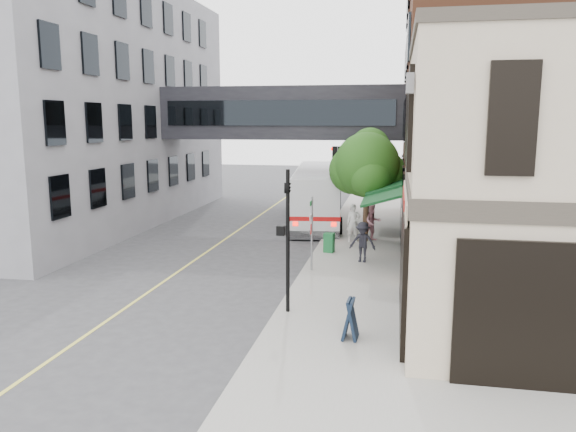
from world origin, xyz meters
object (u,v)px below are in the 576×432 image
at_px(bus, 317,192).
at_px(sandwich_board, 350,319).
at_px(pedestrian_c, 363,242).
at_px(newspaper_box, 329,243).
at_px(pedestrian_a, 353,223).
at_px(pedestrian_b, 372,222).

bearing_deg(bus, sandwich_board, -79.18).
bearing_deg(sandwich_board, pedestrian_c, 94.62).
xyz_separation_m(newspaper_box, sandwich_board, (1.81, -10.12, 0.12)).
relative_size(pedestrian_a, pedestrian_c, 1.09).
xyz_separation_m(pedestrian_c, newspaper_box, (-1.60, 1.51, -0.42)).
distance_m(pedestrian_b, sandwich_board, 12.99).
bearing_deg(pedestrian_a, newspaper_box, -120.59).
relative_size(bus, pedestrian_a, 6.39).
relative_size(pedestrian_b, newspaper_box, 2.15).
bearing_deg(pedestrian_c, sandwich_board, -80.43).
bearing_deg(bus, newspaper_box, -78.37).
height_order(newspaper_box, sandwich_board, sandwich_board).
bearing_deg(pedestrian_b, sandwich_board, -118.90).
height_order(bus, pedestrian_c, bus).
relative_size(pedestrian_b, sandwich_board, 1.69).
bearing_deg(newspaper_box, pedestrian_a, 80.58).
xyz_separation_m(pedestrian_b, sandwich_board, (-0.00, -12.98, -0.39)).
xyz_separation_m(pedestrian_a, pedestrian_b, (0.91, 0.44, 0.01)).
distance_m(pedestrian_a, pedestrian_c, 3.99).
bearing_deg(sandwich_board, pedestrian_b, 93.23).
xyz_separation_m(bus, newspaper_box, (1.76, -8.55, -1.19)).
bearing_deg(sandwich_board, newspaper_box, 103.39).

